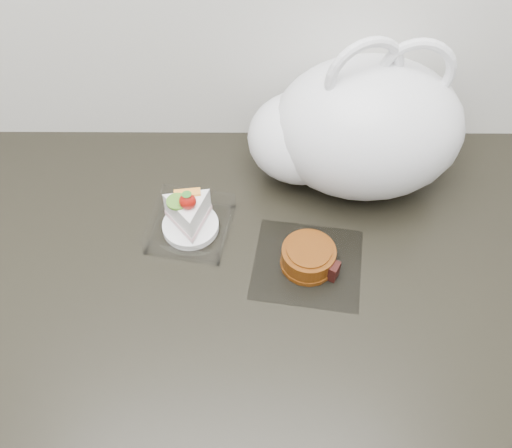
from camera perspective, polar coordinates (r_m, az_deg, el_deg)
counter at (r=1.35m, az=-4.39°, el=-14.45°), size 2.04×0.64×0.90m
cake_tray at (r=0.98m, az=-6.65°, el=0.43°), size 0.15×0.15×0.10m
mooncake_wrap at (r=0.94m, az=5.32°, el=-3.47°), size 0.20×0.19×0.04m
plastic_bag at (r=1.00m, az=9.77°, el=9.33°), size 0.40×0.30×0.30m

